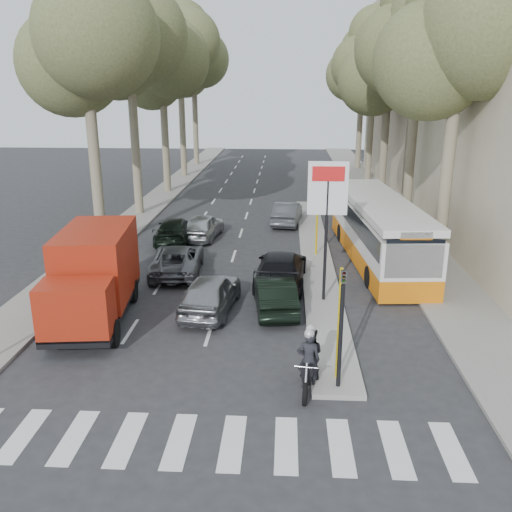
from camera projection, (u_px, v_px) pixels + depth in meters
The scene contains 29 objects.
ground at pixel (229, 362), 16.92m from camera, with size 120.00×120.00×0.00m, color #28282B.
sidewalk_right at pixel (379, 201), 40.26m from camera, with size 3.20×70.00×0.12m, color gray.
median_left at pixel (167, 191), 44.00m from camera, with size 2.40×64.00×0.12m, color gray.
traffic_island at pixel (316, 256), 27.20m from camera, with size 1.50×26.00×0.16m, color gray.
building_far at pixel (450, 89), 46.08m from camera, with size 11.00×20.00×16.00m, color #B7A88E.
billboard at pixel (327, 212), 20.40m from camera, with size 1.50×12.10×5.60m.
traffic_light_island at pixel (342, 310), 14.58m from camera, with size 0.16×0.41×3.60m.
tree_l_a at pixel (87, 39), 25.76m from camera, with size 7.40×7.20×14.10m.
tree_l_b at pixel (131, 38), 33.18m from camera, with size 7.40×7.20×14.88m.
tree_l_c at pixel (163, 61), 41.10m from camera, with size 7.40×7.20×13.71m.
tree_l_d at pixel (181, 45), 48.20m from camera, with size 7.40×7.20×15.66m.
tree_l_e at pixel (195, 61), 56.14m from camera, with size 7.40×7.20×14.49m.
tree_r_a at pixel (464, 33), 22.95m from camera, with size 7.40×7.20×14.10m.
tree_r_b at pixel (423, 26), 30.26m from camera, with size 7.40×7.20×15.27m.
tree_r_c at pixel (391, 65), 38.41m from camera, with size 7.40×7.20×13.32m.
tree_r_d at pixel (376, 51), 45.61m from camera, with size 7.40×7.20×14.88m.
tree_r_e at pixel (364, 63), 53.43m from camera, with size 7.40×7.20×14.10m.
silver_hatchback at pixel (211, 293), 20.54m from camera, with size 1.74×4.32×1.47m, color gray.
dark_hatchback at pixel (275, 293), 20.69m from camera, with size 1.44×4.13×1.36m, color black.
queue_car_a at pixel (177, 260), 24.74m from camera, with size 2.18×4.73×1.31m, color #4F5257.
queue_car_b at pixel (281, 268), 23.29m from camera, with size 2.07×5.09×1.48m, color black.
queue_car_c at pixel (203, 226), 30.45m from camera, with size 1.67×4.15×1.42m, color #ADB2B6.
queue_car_d at pixel (287, 213), 33.61m from camera, with size 1.48×4.25×1.40m, color #4C4F54.
queue_car_e at pixel (175, 230), 29.74m from camera, with size 1.87×4.61×1.34m, color black.
red_truck at pixel (94, 275), 19.53m from camera, with size 2.95×6.35×3.27m.
city_bus at pixel (378, 228), 26.28m from camera, with size 3.41×11.89×3.09m.
motorcycle at pixel (309, 359), 15.36m from camera, with size 0.88×2.19×1.87m.
pedestrian_near at pixel (413, 256), 24.35m from camera, with size 0.93×0.46×1.59m, color #392D44.
pedestrian_far at pixel (436, 234), 27.92m from camera, with size 1.09×0.48×1.68m, color #64574B.
Camera 1 is at (1.69, -15.08, 8.24)m, focal length 38.00 mm.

